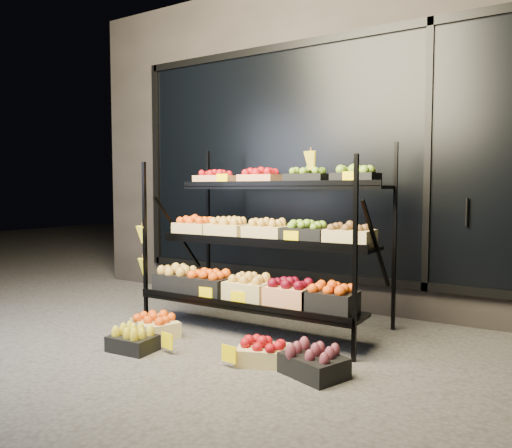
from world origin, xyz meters
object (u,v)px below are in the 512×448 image
Objects in this scene: display_rack at (261,241)px; floor_crate_left at (155,325)px; floor_crate_midright at (263,352)px; floor_crate_midleft at (133,340)px.

display_rack is 4.57× the size of floor_crate_left.
floor_crate_left reaches higher than floor_crate_midright.
display_rack is at bearing 101.12° from floor_crate_midright.
display_rack is at bearing 69.99° from floor_crate_left.
floor_crate_midleft is at bearing 175.26° from floor_crate_midright.
display_rack is at bearing 61.27° from floor_crate_midleft.
floor_crate_midleft is (0.13, -0.38, -0.01)m from floor_crate_left.
display_rack is 1.39m from floor_crate_midleft.
floor_crate_left is 1.13m from floor_crate_midright.
floor_crate_midleft is (-0.51, -1.09, -0.70)m from display_rack.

